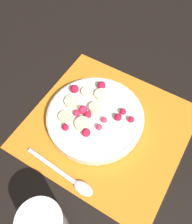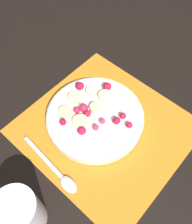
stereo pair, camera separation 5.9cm
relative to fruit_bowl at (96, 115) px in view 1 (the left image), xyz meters
name	(u,v)px [view 1 (the left image)]	position (x,y,z in m)	size (l,w,h in m)	color
ground_plane	(107,127)	(-0.03, 0.00, -0.02)	(3.00, 3.00, 0.00)	black
placemat	(107,127)	(-0.03, 0.00, -0.02)	(0.37, 0.35, 0.01)	orange
fruit_bowl	(96,115)	(0.00, 0.00, 0.00)	(0.24, 0.24, 0.05)	silver
spoon	(72,180)	(-0.04, 0.16, -0.01)	(0.18, 0.03, 0.01)	silver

